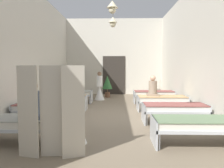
{
  "coord_description": "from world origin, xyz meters",
  "views": [
    {
      "loc": [
        0.23,
        -7.55,
        1.65
      ],
      "look_at": [
        0.0,
        1.46,
        1.0
      ],
      "focal_mm": 35.3,
      "sensor_mm": 36.0,
      "label": 1
    }
  ],
  "objects_px": {
    "nurse_mid_aisle": "(75,120)",
    "patient_seated_primary": "(33,104)",
    "bed_left_row_1": "(47,108)",
    "bed_left_row_3": "(72,93)",
    "bed_left_row_0": "(19,123)",
    "bed_right_row_0": "(197,124)",
    "bed_right_row_1": "(174,108)",
    "nurse_near_aisle": "(100,90)",
    "potted_plant": "(107,83)",
    "bed_right_row_2": "(162,99)",
    "privacy_screen": "(51,112)",
    "bed_right_row_3": "(154,94)",
    "patient_seated_secondary": "(153,88)",
    "bed_left_row_2": "(62,99)"
  },
  "relations": [
    {
      "from": "bed_right_row_1",
      "to": "nurse_near_aisle",
      "type": "height_order",
      "value": "nurse_near_aisle"
    },
    {
      "from": "bed_left_row_1",
      "to": "nurse_near_aisle",
      "type": "distance_m",
      "value": 4.9
    },
    {
      "from": "bed_right_row_2",
      "to": "bed_right_row_3",
      "type": "xyz_separation_m",
      "value": [
        0.0,
        1.9,
        0.0
      ]
    },
    {
      "from": "bed_left_row_0",
      "to": "nurse_near_aisle",
      "type": "height_order",
      "value": "nurse_near_aisle"
    },
    {
      "from": "bed_left_row_0",
      "to": "bed_right_row_0",
      "type": "relative_size",
      "value": 1.0
    },
    {
      "from": "bed_left_row_3",
      "to": "patient_seated_primary",
      "type": "bearing_deg",
      "value": -86.51
    },
    {
      "from": "bed_left_row_2",
      "to": "nurse_near_aisle",
      "type": "relative_size",
      "value": 1.28
    },
    {
      "from": "bed_right_row_0",
      "to": "nurse_near_aisle",
      "type": "distance_m",
      "value": 7.15
    },
    {
      "from": "bed_left_row_0",
      "to": "bed_right_row_1",
      "type": "distance_m",
      "value": 4.33
    },
    {
      "from": "privacy_screen",
      "to": "bed_right_row_2",
      "type": "bearing_deg",
      "value": 54.69
    },
    {
      "from": "bed_right_row_1",
      "to": "potted_plant",
      "type": "height_order",
      "value": "potted_plant"
    },
    {
      "from": "bed_left_row_1",
      "to": "patient_seated_secondary",
      "type": "xyz_separation_m",
      "value": [
        3.54,
        1.92,
        0.43
      ]
    },
    {
      "from": "nurse_mid_aisle",
      "to": "bed_left_row_1",
      "type": "bearing_deg",
      "value": 2.04
    },
    {
      "from": "patient_seated_primary",
      "to": "potted_plant",
      "type": "xyz_separation_m",
      "value": [
        1.24,
        7.7,
        -0.08
      ]
    },
    {
      "from": "bed_left_row_0",
      "to": "bed_right_row_2",
      "type": "bearing_deg",
      "value": 44.34
    },
    {
      "from": "bed_left_row_0",
      "to": "patient_seated_primary",
      "type": "relative_size",
      "value": 2.37
    },
    {
      "from": "bed_left_row_1",
      "to": "bed_left_row_3",
      "type": "distance_m",
      "value": 3.8
    },
    {
      "from": "bed_right_row_2",
      "to": "patient_seated_secondary",
      "type": "distance_m",
      "value": 0.55
    },
    {
      "from": "bed_left_row_0",
      "to": "nurse_near_aisle",
      "type": "xyz_separation_m",
      "value": [
        1.24,
        6.64,
        0.09
      ]
    },
    {
      "from": "bed_left_row_3",
      "to": "nurse_near_aisle",
      "type": "distance_m",
      "value": 1.55
    },
    {
      "from": "bed_right_row_2",
      "to": "bed_right_row_3",
      "type": "height_order",
      "value": "same"
    },
    {
      "from": "bed_right_row_3",
      "to": "patient_seated_primary",
      "type": "xyz_separation_m",
      "value": [
        -3.54,
        -5.74,
        0.43
      ]
    },
    {
      "from": "patient_seated_secondary",
      "to": "privacy_screen",
      "type": "relative_size",
      "value": 0.47
    },
    {
      "from": "potted_plant",
      "to": "bed_left_row_2",
      "type": "bearing_deg",
      "value": -112.47
    },
    {
      "from": "bed_right_row_2",
      "to": "bed_left_row_3",
      "type": "relative_size",
      "value": 1.0
    },
    {
      "from": "nurse_near_aisle",
      "to": "bed_left_row_3",
      "type": "bearing_deg",
      "value": 85.01
    },
    {
      "from": "bed_right_row_0",
      "to": "bed_left_row_2",
      "type": "relative_size",
      "value": 1.0
    },
    {
      "from": "bed_right_row_1",
      "to": "patient_seated_secondary",
      "type": "bearing_deg",
      "value": 100.35
    },
    {
      "from": "bed_left_row_1",
      "to": "bed_right_row_1",
      "type": "distance_m",
      "value": 3.89
    },
    {
      "from": "bed_right_row_0",
      "to": "bed_right_row_3",
      "type": "xyz_separation_m",
      "value": [
        0.0,
        5.7,
        0.0
      ]
    },
    {
      "from": "privacy_screen",
      "to": "nurse_mid_aisle",
      "type": "bearing_deg",
      "value": 66.26
    },
    {
      "from": "nurse_near_aisle",
      "to": "privacy_screen",
      "type": "bearing_deg",
      "value": 135.7
    },
    {
      "from": "privacy_screen",
      "to": "bed_left_row_0",
      "type": "bearing_deg",
      "value": 139.36
    },
    {
      "from": "bed_right_row_1",
      "to": "patient_seated_primary",
      "type": "xyz_separation_m",
      "value": [
        -3.54,
        -1.94,
        0.43
      ]
    },
    {
      "from": "nurse_near_aisle",
      "to": "bed_left_row_1",
      "type": "bearing_deg",
      "value": 123.29
    },
    {
      "from": "bed_left_row_1",
      "to": "bed_right_row_0",
      "type": "bearing_deg",
      "value": -26.04
    },
    {
      "from": "bed_left_row_1",
      "to": "privacy_screen",
      "type": "distance_m",
      "value": 2.84
    },
    {
      "from": "nurse_near_aisle",
      "to": "privacy_screen",
      "type": "xyz_separation_m",
      "value": [
        -0.29,
        -7.38,
        0.32
      ]
    },
    {
      "from": "bed_right_row_1",
      "to": "patient_seated_primary",
      "type": "bearing_deg",
      "value": -151.24
    },
    {
      "from": "bed_right_row_3",
      "to": "nurse_mid_aisle",
      "type": "relative_size",
      "value": 1.28
    },
    {
      "from": "bed_left_row_3",
      "to": "bed_right_row_0",
      "type": "bearing_deg",
      "value": -55.7
    },
    {
      "from": "nurse_mid_aisle",
      "to": "bed_left_row_2",
      "type": "bearing_deg",
      "value": -13.12
    },
    {
      "from": "potted_plant",
      "to": "privacy_screen",
      "type": "relative_size",
      "value": 0.72
    },
    {
      "from": "patient_seated_primary",
      "to": "patient_seated_secondary",
      "type": "bearing_deg",
      "value": 50.43
    },
    {
      "from": "bed_left_row_1",
      "to": "bed_right_row_2",
      "type": "relative_size",
      "value": 1.0
    },
    {
      "from": "bed_right_row_3",
      "to": "bed_left_row_2",
      "type": "bearing_deg",
      "value": -153.96
    },
    {
      "from": "bed_right_row_3",
      "to": "privacy_screen",
      "type": "relative_size",
      "value": 1.12
    },
    {
      "from": "nurse_mid_aisle",
      "to": "patient_seated_primary",
      "type": "height_order",
      "value": "nurse_mid_aisle"
    },
    {
      "from": "bed_right_row_1",
      "to": "bed_right_row_3",
      "type": "distance_m",
      "value": 3.8
    },
    {
      "from": "bed_left_row_2",
      "to": "patient_seated_primary",
      "type": "height_order",
      "value": "patient_seated_primary"
    }
  ]
}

